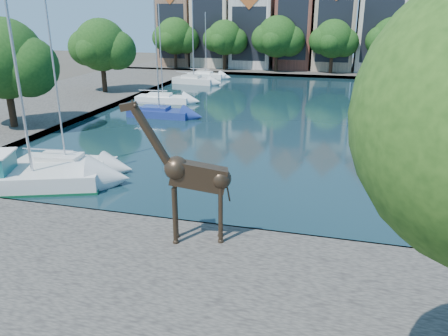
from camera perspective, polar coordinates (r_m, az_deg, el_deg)
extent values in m
plane|color=#38332B|center=(18.70, 2.60, -9.03)|extent=(160.00, 160.00, 0.00)
cube|color=black|center=(41.17, 9.74, 6.93)|extent=(38.00, 50.00, 0.08)
cube|color=#545149|center=(72.65, 12.22, 12.44)|extent=(60.00, 16.00, 0.50)
cube|color=#545149|center=(49.83, -20.51, 8.43)|extent=(14.00, 52.00, 0.50)
cube|color=#835E47|center=(76.77, -5.67, 17.46)|extent=(5.39, 9.00, 11.00)
cube|color=black|center=(72.58, -6.94, 17.28)|extent=(4.40, 0.05, 8.25)
cube|color=beige|center=(74.89, -1.15, 18.06)|extent=(5.88, 9.00, 12.50)
cube|color=black|center=(70.59, -2.19, 17.95)|extent=(4.80, 0.05, 9.38)
cube|color=beige|center=(73.43, 3.97, 17.21)|extent=(6.37, 9.00, 10.50)
cube|color=black|center=(69.04, 3.23, 17.06)|extent=(5.20, 0.05, 7.88)
cube|color=brown|center=(72.45, 9.30, 17.96)|extent=(5.39, 9.00, 13.00)
cube|color=black|center=(67.99, 8.90, 17.88)|extent=(4.40, 0.05, 9.75)
cube|color=tan|center=(72.11, 14.23, 17.03)|extent=(5.88, 9.00, 11.50)
cube|color=black|center=(67.64, 14.14, 16.89)|extent=(4.80, 0.05, 8.62)
cube|color=beige|center=(72.27, 19.61, 16.73)|extent=(6.37, 9.00, 12.00)
cube|color=black|center=(67.81, 19.88, 16.56)|extent=(5.20, 0.05, 9.00)
cube|color=brown|center=(73.06, 24.80, 15.51)|extent=(5.39, 9.00, 10.50)
cube|color=black|center=(68.64, 25.39, 15.26)|extent=(4.40, 0.05, 7.88)
cylinder|color=#332114|center=(71.54, -6.34, 14.14)|extent=(0.50, 0.50, 3.20)
sphere|color=#143710|center=(71.30, -6.45, 16.76)|extent=(5.60, 5.60, 5.60)
sphere|color=#143710|center=(71.03, -5.02, 16.34)|extent=(4.20, 4.20, 4.20)
sphere|color=#143710|center=(71.50, -7.76, 16.49)|extent=(3.92, 3.92, 3.92)
cylinder|color=#332114|center=(69.11, 0.06, 14.06)|extent=(0.50, 0.50, 3.20)
sphere|color=#143710|center=(68.87, 0.07, 16.67)|extent=(5.20, 5.20, 5.20)
sphere|color=#143710|center=(68.81, 1.44, 16.23)|extent=(3.90, 3.90, 3.90)
sphere|color=#143710|center=(68.87, -1.22, 16.45)|extent=(3.64, 3.64, 3.64)
cylinder|color=#332114|center=(67.55, 6.84, 13.79)|extent=(0.50, 0.50, 3.20)
sphere|color=#143710|center=(67.29, 6.96, 16.67)|extent=(6.00, 6.00, 6.00)
sphere|color=#143710|center=(67.39, 8.56, 16.09)|extent=(4.50, 4.50, 4.50)
sphere|color=#143710|center=(67.16, 5.45, 16.46)|extent=(4.20, 4.20, 4.20)
cylinder|color=#332114|center=(66.92, 13.82, 13.32)|extent=(0.50, 0.50, 3.20)
sphere|color=#143710|center=(66.66, 14.05, 16.06)|extent=(5.40, 5.40, 5.40)
sphere|color=#143710|center=(66.98, 15.45, 15.50)|extent=(4.05, 4.05, 4.05)
sphere|color=#143710|center=(66.32, 12.70, 15.91)|extent=(3.78, 3.78, 3.78)
cylinder|color=#332114|center=(67.24, 20.80, 12.65)|extent=(0.50, 0.50, 3.20)
sphere|color=#143710|center=(66.97, 21.16, 15.48)|extent=(5.80, 5.80, 5.80)
sphere|color=#143710|center=(67.50, 22.58, 14.83)|extent=(4.35, 4.35, 4.35)
sphere|color=#143710|center=(66.45, 19.75, 15.36)|extent=(4.06, 4.06, 4.06)
sphere|color=#143710|center=(67.58, 26.83, 14.36)|extent=(3.64, 3.64, 3.64)
cylinder|color=#332114|center=(37.75, -26.05, 7.41)|extent=(0.54, 0.54, 3.40)
sphere|color=#143710|center=(37.28, -26.87, 12.64)|extent=(6.00, 6.00, 6.00)
sphere|color=#143710|center=(36.42, -24.23, 11.95)|extent=(4.50, 4.50, 4.50)
cylinder|color=#332114|center=(51.27, -15.42, 11.47)|extent=(0.54, 0.54, 3.40)
sphere|color=#143710|center=(50.93, -15.77, 15.23)|extent=(5.60, 5.60, 5.60)
sphere|color=#143710|center=(50.42, -13.83, 14.71)|extent=(4.20, 4.20, 4.20)
sphere|color=#143710|center=(51.39, -17.51, 14.78)|extent=(3.92, 3.92, 3.92)
cylinder|color=#34261A|center=(16.83, -6.45, -6.28)|extent=(0.18, 0.18, 2.30)
cylinder|color=#34261A|center=(17.26, -6.33, -5.57)|extent=(0.18, 0.18, 2.30)
cylinder|color=#34261A|center=(16.77, -0.44, -6.24)|extent=(0.18, 0.18, 2.30)
cylinder|color=#34261A|center=(17.21, -0.48, -5.53)|extent=(0.18, 0.18, 2.30)
cube|color=#34261A|center=(16.39, -3.35, -1.07)|extent=(2.31, 1.21, 1.34)
cylinder|color=#34261A|center=(16.05, -9.30, 3.87)|extent=(1.51, 0.73, 2.38)
cube|color=#34261A|center=(15.90, -12.38, 7.86)|extent=(0.67, 0.37, 0.36)
cube|color=silver|center=(25.73, -25.89, -1.19)|extent=(9.47, 5.65, 1.18)
cylinder|color=#B2B2B7|center=(24.21, -25.21, 9.69)|extent=(0.15, 0.15, 9.09)
cube|color=silver|center=(27.65, -19.93, 0.63)|extent=(5.90, 2.59, 0.83)
cube|color=silver|center=(27.56, -19.99, 1.18)|extent=(2.64, 1.65, 0.46)
cylinder|color=#B2B2B7|center=(26.57, -21.14, 10.44)|extent=(0.11, 0.11, 9.12)
cube|color=navy|center=(39.81, -8.43, 7.23)|extent=(5.63, 2.03, 0.84)
cube|color=navy|center=(39.75, -8.45, 7.63)|extent=(2.47, 1.40, 0.46)
cylinder|color=#B2B2B7|center=(39.04, -8.80, 14.41)|extent=(0.11, 0.11, 9.54)
cube|color=white|center=(46.27, -7.99, 9.00)|extent=(5.60, 2.35, 0.84)
cube|color=white|center=(46.22, -8.01, 9.34)|extent=(2.49, 1.53, 0.47)
cylinder|color=#B2B2B7|center=(45.63, -8.28, 14.84)|extent=(0.11, 0.11, 8.98)
cube|color=silver|center=(58.14, -3.96, 11.41)|extent=(5.73, 2.71, 0.99)
cube|color=silver|center=(58.10, -3.97, 11.73)|extent=(2.58, 1.68, 0.55)
cylinder|color=#B2B2B7|center=(57.60, -4.09, 16.83)|extent=(0.13, 0.13, 10.47)
cube|color=white|center=(63.36, -2.35, 12.06)|extent=(5.37, 2.34, 0.84)
cube|color=white|center=(63.32, -2.35, 12.31)|extent=(2.40, 1.50, 0.47)
cylinder|color=#B2B2B7|center=(62.92, -2.40, 15.97)|extent=(0.11, 0.11, 8.19)
cube|color=white|center=(51.06, 25.19, 8.34)|extent=(5.01, 2.52, 0.83)
cube|color=white|center=(51.02, 25.23, 8.65)|extent=(2.27, 1.54, 0.46)
cylinder|color=#B2B2B7|center=(50.54, 25.87, 12.85)|extent=(0.11, 0.11, 7.68)
cube|color=silver|center=(59.56, 25.83, 9.62)|extent=(5.05, 3.21, 0.78)
cube|color=silver|center=(59.52, 25.87, 9.86)|extent=(2.36, 1.82, 0.44)
cylinder|color=#B2B2B7|center=(59.13, 26.40, 13.29)|extent=(0.10, 0.10, 7.30)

